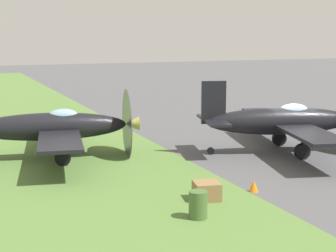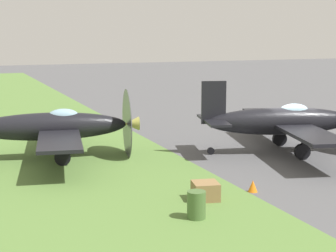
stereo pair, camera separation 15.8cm
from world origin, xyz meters
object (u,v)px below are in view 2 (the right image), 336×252
airplane_wingman (53,126)px  fuel_drum (196,205)px  runway_marker_cone (253,186)px  airplane_lead (284,121)px  supply_crate (205,191)px

airplane_wingman → fuel_drum: bearing=25.2°
fuel_drum → runway_marker_cone: bearing=120.2°
airplane_wingman → airplane_lead: bearing=84.8°
supply_crate → runway_marker_cone: (-0.20, 2.07, -0.10)m
supply_crate → runway_marker_cone: supply_crate is taller
fuel_drum → airplane_lead: bearing=131.6°
airplane_lead → runway_marker_cone: size_ratio=24.16×
supply_crate → fuel_drum: bearing=-34.2°
fuel_drum → runway_marker_cone: size_ratio=2.05×
airplane_lead → airplane_wingman: size_ratio=1.03×
airplane_lead → fuel_drum: airplane_lead is taller
airplane_wingman → runway_marker_cone: airplane_wingman is taller
runway_marker_cone → fuel_drum: bearing=-59.8°
airplane_wingman → fuel_drum: size_ratio=11.47×
airplane_lead → supply_crate: bearing=-37.3°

